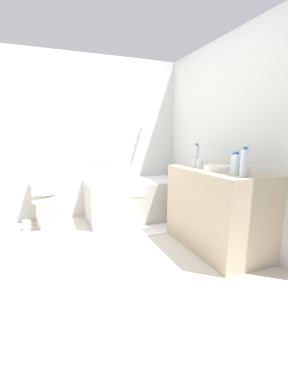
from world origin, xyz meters
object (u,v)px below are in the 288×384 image
Objects in this scene: drinking_glass_1 at (246,171)px; toilet_paper_roll at (27,226)px; water_bottle_0 at (233,164)px; water_bottle_2 at (236,164)px; drinking_glass_2 at (201,163)px; water_bottle_3 at (244,163)px; drinking_glass_0 at (195,163)px; water_bottle_1 at (196,155)px; bath_mat at (150,230)px; bathtub at (136,198)px; sink_basin at (219,168)px; toilet at (45,200)px; sink_faucet at (233,166)px.

toilet_paper_roll is (-1.95, 1.68, -0.83)m from drinking_glass_1.
water_bottle_2 is at bearing -110.93° from water_bottle_0.
drinking_glass_1 is 0.80× the size of drinking_glass_2.
water_bottle_3 reaches higher than drinking_glass_0.
toilet_paper_roll is at bearing 155.38° from water_bottle_1.
water_bottle_2 is at bearing -94.42° from water_bottle_1.
drinking_glass_0 reaches higher than bath_mat.
bathtub is at bearing 116.59° from water_bottle_1.
bathtub is 17.15× the size of drinking_glass_1.
sink_basin is 1.22m from bath_mat.
water_bottle_1 is at bearing -63.41° from bathtub.
toilet is 4.86× the size of sink_faucet.
water_bottle_0 is 0.60m from drinking_glass_0.
water_bottle_1 is at bearing -24.62° from toilet_paper_roll.
water_bottle_2 reaches higher than sink_basin.
sink_basin is at bearing 180.00° from sink_faucet.
toilet_paper_roll is at bearing 179.79° from bathtub.
drinking_glass_0 is at bearing -27.46° from toilet_paper_roll.
drinking_glass_1 is 0.12× the size of bath_mat.
bathtub is at bearing 115.95° from sink_faucet.
water_bottle_3 is at bearing -120.52° from sink_faucet.
bathtub is 13.64× the size of drinking_glass_2.
toilet_paper_roll is at bearing 158.69° from bath_mat.
drinking_glass_2 is at bearing 109.07° from sink_basin.
bathtub reaches higher than water_bottle_2.
drinking_glass_2 is at bearing -91.49° from drinking_glass_0.
water_bottle_0 is 0.76× the size of water_bottle_3.
water_bottle_0 is 1.86× the size of drinking_glass_2.
water_bottle_2 is at bearing -40.98° from toilet_paper_roll.
sink_basin is (1.70, -1.38, 0.51)m from toilet.
sink_faucet is 2.63m from toilet_paper_roll.
drinking_glass_0 is at bearing 102.52° from sink_basin.
water_bottle_0 is 0.68m from water_bottle_1.
toilet is at bearing 152.06° from bath_mat.
water_bottle_3 is 3.07× the size of drinking_glass_1.
sink_faucet is 0.41m from drinking_glass_1.
sink_faucet is at bearing -52.32° from drinking_glass_0.
sink_faucet is 0.22× the size of bath_mat.
sink_faucet is 1.45× the size of drinking_glass_2.
sink_faucet is 0.35m from water_bottle_0.
sink_faucet reaches higher than toilet.
drinking_glass_0 is (1.63, -1.05, 0.53)m from toilet.
drinking_glass_2 is 1.10m from bath_mat.
bathtub reaches higher than drinking_glass_2.
drinking_glass_2 is (-0.01, 0.55, -0.04)m from water_bottle_2.
water_bottle_1 is 1.89× the size of toilet_paper_roll.
water_bottle_3 is 0.77m from drinking_glass_0.
bath_mat is at bearing 112.93° from water_bottle_0.
bathtub reaches higher than bath_mat.
bathtub is 9.39× the size of sink_faucet.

